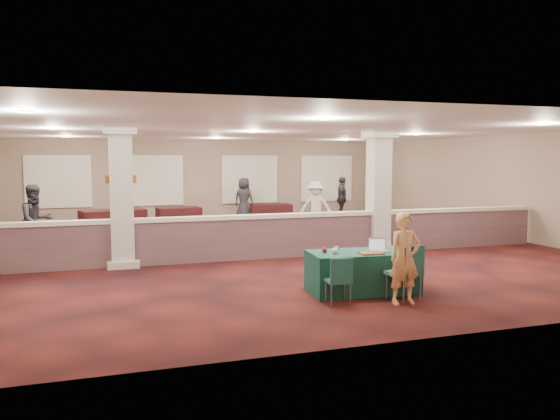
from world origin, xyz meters
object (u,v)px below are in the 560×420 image
object	(u,v)px
far_table_back_center	(179,216)
attendee_c	(342,199)
attendee_a	(36,221)
far_table_front_right	(376,230)
woman	(405,259)
far_table_back_left	(113,222)
near_table	(362,272)
conf_chair_side	(340,277)
attendee_b	(316,206)
far_table_back_right	(271,212)
conf_chair_main	(408,268)
far_table_front_left	(58,241)
far_table_front_center	(272,234)
attendee_d	(244,199)

from	to	relation	value
far_table_back_center	attendee_c	distance (m)	6.43
attendee_a	far_table_front_right	bearing A→B (deg)	-36.67
woman	far_table_back_left	world-z (taller)	woman
near_table	conf_chair_side	bearing A→B (deg)	-133.83
attendee_b	far_table_back_center	bearing A→B (deg)	173.09
far_table_back_right	attendee_a	size ratio (longest dim) A/B	0.88
far_table_front_right	attendee_c	xyz separation A→B (m)	(1.25, 5.25, 0.55)
attendee_a	conf_chair_main	bearing A→B (deg)	-80.97
woman	conf_chair_side	bearing A→B (deg)	165.36
woman	far_table_back_right	world-z (taller)	woman
attendee_b	conf_chair_side	bearing A→B (deg)	-78.40
attendee_c	far_table_front_right	bearing A→B (deg)	-168.72
far_table_front_left	far_table_front_right	size ratio (longest dim) A/B	1.16
conf_chair_main	far_table_front_center	bearing A→B (deg)	78.69
attendee_d	near_table	bearing A→B (deg)	126.57
far_table_front_right	far_table_back_center	bearing A→B (deg)	130.88
conf_chair_main	attendee_d	distance (m)	13.21
woman	far_table_front_left	bearing A→B (deg)	132.32
woman	attendee_d	bearing A→B (deg)	88.20
far_table_front_center	far_table_back_right	bearing A→B (deg)	73.23
attendee_c	far_table_back_left	bearing A→B (deg)	123.69
far_table_front_left	attendee_a	xyz separation A→B (m)	(-0.51, 0.14, 0.53)
conf_chair_side	attendee_c	world-z (taller)	attendee_c
far_table_back_center	far_table_back_right	world-z (taller)	far_table_back_right
far_table_back_left	attendee_b	size ratio (longest dim) A/B	1.18
near_table	far_table_back_center	world-z (taller)	near_table
far_table_front_right	attendee_c	distance (m)	5.42
far_table_back_left	attendee_d	world-z (taller)	attendee_d
conf_chair_main	far_table_front_left	xyz separation A→B (m)	(-6.07, 6.56, -0.20)
near_table	far_table_back_right	world-z (taller)	near_table
attendee_a	far_table_back_left	bearing A→B (deg)	27.13
far_table_front_right	far_table_back_center	xyz separation A→B (m)	(-5.12, 5.92, -0.01)
conf_chair_main	far_table_back_right	world-z (taller)	conf_chair_main
near_table	far_table_front_right	size ratio (longest dim) A/B	1.20
near_table	far_table_front_center	size ratio (longest dim) A/B	1.12
conf_chair_side	far_table_back_right	xyz separation A→B (m)	(2.64, 12.52, -0.15)
near_table	far_table_front_center	world-z (taller)	near_table
far_table_front_right	conf_chair_main	bearing A→B (deg)	-113.62
far_table_back_center	attendee_d	xyz separation A→B (m)	(2.72, 0.78, 0.53)
attendee_b	attendee_c	world-z (taller)	attendee_c
far_table_back_left	attendee_a	world-z (taller)	attendee_a
near_table	woman	size ratio (longest dim) A/B	1.26
far_table_front_right	far_table_back_center	distance (m)	7.83
far_table_back_center	attendee_a	world-z (taller)	attendee_a
conf_chair_side	conf_chair_main	bearing A→B (deg)	-2.04
attendee_b	attendee_d	world-z (taller)	attendee_d
far_table_front_right	far_table_back_left	bearing A→B (deg)	152.87
far_table_front_center	attendee_a	size ratio (longest dim) A/B	0.96
conf_chair_main	attendee_b	world-z (taller)	attendee_b
far_table_back_center	conf_chair_side	bearing A→B (deg)	-84.96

